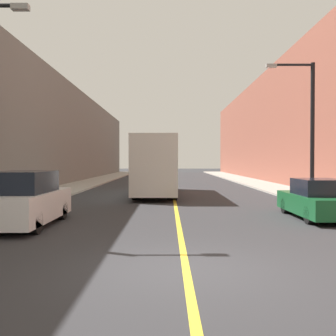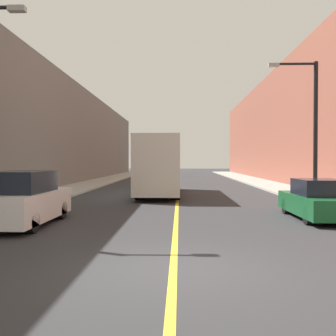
# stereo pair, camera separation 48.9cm
# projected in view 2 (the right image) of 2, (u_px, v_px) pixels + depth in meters

# --- Properties ---
(ground_plane) EXTENTS (200.00, 200.00, 0.00)m
(ground_plane) POSITION_uv_depth(u_px,v_px,m) (173.00, 269.00, 7.89)
(ground_plane) COLOR #2D2D30
(sidewalk_left) EXTENTS (3.19, 72.00, 0.13)m
(sidewalk_left) POSITION_uv_depth(u_px,v_px,m) (97.00, 182.00, 38.10)
(sidewalk_left) COLOR #9E998E
(sidewalk_left) RESTS_ON ground
(sidewalk_right) EXTENTS (3.19, 72.00, 0.13)m
(sidewalk_right) POSITION_uv_depth(u_px,v_px,m) (261.00, 183.00, 37.63)
(sidewalk_right) COLOR #9E998E
(sidewalk_right) RESTS_ON ground
(building_row_left) EXTENTS (4.00, 72.00, 9.56)m
(building_row_left) POSITION_uv_depth(u_px,v_px,m) (60.00, 134.00, 38.12)
(building_row_left) COLOR #66605B
(building_row_left) RESTS_ON ground
(building_row_right) EXTENTS (4.00, 72.00, 11.29)m
(building_row_right) POSITION_uv_depth(u_px,v_px,m) (299.00, 124.00, 37.42)
(building_row_right) COLOR brown
(building_row_right) RESTS_ON ground
(road_center_line) EXTENTS (0.16, 72.00, 0.01)m
(road_center_line) POSITION_uv_depth(u_px,v_px,m) (178.00, 183.00, 37.87)
(road_center_line) COLOR gold
(road_center_line) RESTS_ON ground
(bus) EXTENTS (2.50, 10.21, 3.58)m
(bus) POSITION_uv_depth(u_px,v_px,m) (160.00, 165.00, 24.95)
(bus) COLOR silver
(bus) RESTS_ON ground
(parked_suv_left) EXTENTS (1.92, 4.69, 1.83)m
(parked_suv_left) POSITION_uv_depth(u_px,v_px,m) (23.00, 200.00, 13.13)
(parked_suv_left) COLOR silver
(parked_suv_left) RESTS_ON ground
(car_right_near) EXTENTS (1.76, 4.46, 1.50)m
(car_right_near) POSITION_uv_depth(u_px,v_px,m) (318.00, 201.00, 14.60)
(car_right_near) COLOR #145128
(car_right_near) RESTS_ON ground
(street_lamp_right) EXTENTS (2.35, 0.24, 6.77)m
(street_lamp_right) POSITION_uv_depth(u_px,v_px,m) (311.00, 122.00, 18.73)
(street_lamp_right) COLOR black
(street_lamp_right) RESTS_ON sidewalk_right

